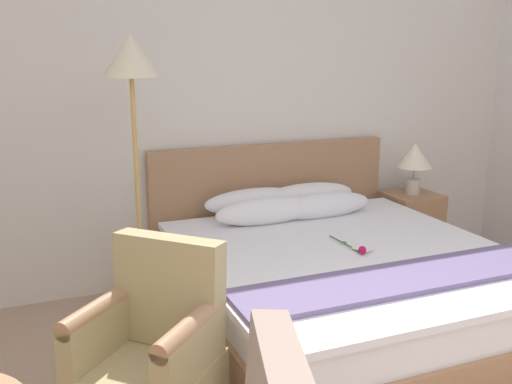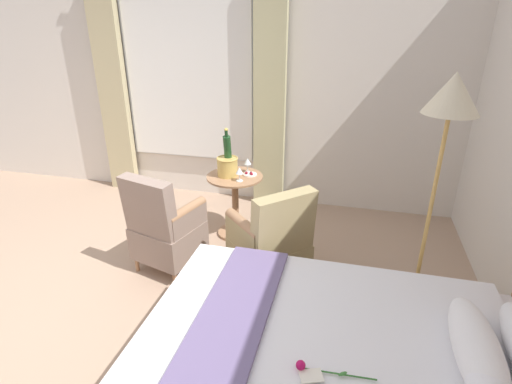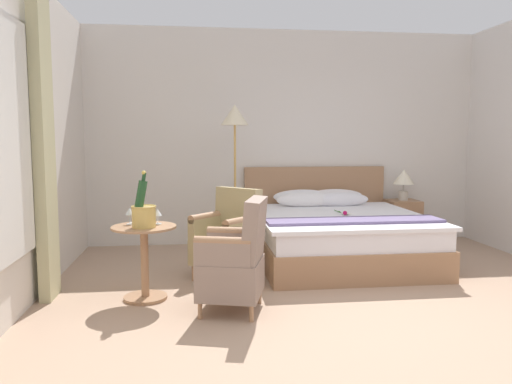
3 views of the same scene
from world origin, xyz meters
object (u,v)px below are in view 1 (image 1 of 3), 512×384
at_px(bed, 334,279).
at_px(armchair_by_window, 152,353).
at_px(bedside_lamp, 415,159).
at_px(floor_lamp_brass, 132,83).
at_px(nightstand, 410,228).

bearing_deg(bed, armchair_by_window, -152.89).
bearing_deg(bed, bedside_lamp, 33.80).
bearing_deg(bed, floor_lamp_brass, 159.03).
bearing_deg(bed, nightstand, 33.80).
xyz_separation_m(bed, floor_lamp_brass, (-1.16, 0.44, 1.25)).
bearing_deg(nightstand, bedside_lamp, 180.00).
height_order(bed, nightstand, bed).
relative_size(bedside_lamp, floor_lamp_brass, 0.23).
relative_size(floor_lamp_brass, armchair_by_window, 1.99).
height_order(floor_lamp_brass, armchair_by_window, floor_lamp_brass).
xyz_separation_m(nightstand, bedside_lamp, (-0.00, 0.00, 0.59)).
relative_size(nightstand, floor_lamp_brass, 0.32).
relative_size(nightstand, armchair_by_window, 0.64).
height_order(bed, armchair_by_window, bed).
bearing_deg(armchair_by_window, floor_lamp_brass, 81.46).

